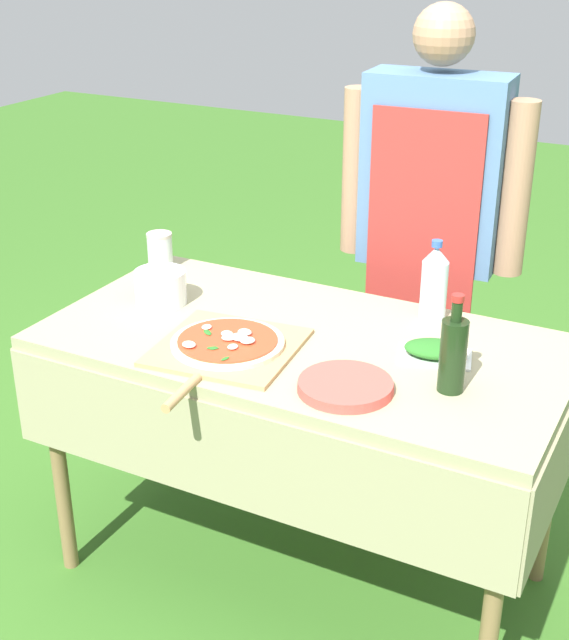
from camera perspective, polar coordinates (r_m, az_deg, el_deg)
ground_plane at (r=2.84m, az=1.08°, el=-15.72°), size 12.00×12.00×0.00m
prep_table at (r=2.44m, az=1.21°, el=-3.11°), size 1.42×0.74×0.79m
person_cook at (r=2.89m, az=9.32°, el=6.36°), size 0.60×0.22×1.61m
pizza_on_peel at (r=2.33m, az=-3.73°, el=-1.66°), size 0.39×0.54×0.05m
oil_bottle at (r=2.14m, az=10.74°, el=-2.11°), size 0.06×0.06×0.25m
water_bottle at (r=2.51m, az=9.56°, el=2.39°), size 0.07×0.07×0.23m
herb_container at (r=2.32m, az=9.62°, el=-1.92°), size 0.21×0.17×0.04m
mixing_tub at (r=2.62m, az=-7.94°, el=2.10°), size 0.15×0.15×0.10m
plate_stack at (r=2.14m, az=3.92°, el=-4.24°), size 0.23×0.23×0.02m
sauce_jar at (r=2.89m, az=-7.97°, el=4.30°), size 0.08×0.08×0.12m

